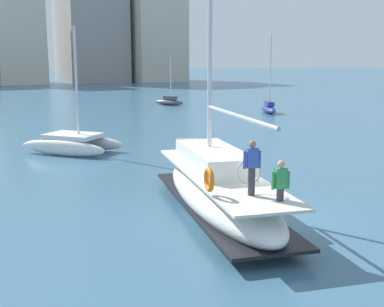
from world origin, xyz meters
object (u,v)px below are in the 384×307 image
at_px(moored_sloop_near, 73,142).
at_px(moored_cutter_left, 169,101).
at_px(main_sailboat, 219,189).
at_px(moored_sloop_far, 269,108).

relative_size(moored_sloop_near, moored_cutter_left, 1.31).
bearing_deg(main_sailboat, moored_sloop_far, 50.65).
height_order(main_sailboat, moored_sloop_far, main_sailboat).
bearing_deg(moored_cutter_left, moored_sloop_near, -126.06).
bearing_deg(moored_sloop_far, moored_cutter_left, 113.58).
relative_size(main_sailboat, moored_cutter_left, 2.22).
bearing_deg(moored_sloop_near, moored_sloop_far, 27.51).
bearing_deg(main_sailboat, moored_sloop_near, 96.33).
height_order(moored_sloop_far, moored_cutter_left, moored_sloop_far).
distance_m(main_sailboat, moored_sloop_far, 32.37).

